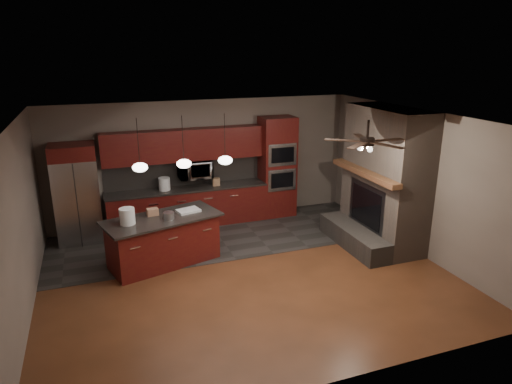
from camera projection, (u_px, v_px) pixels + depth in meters
name	position (u px, v px, depth m)	size (l,w,h in m)	color
ground	(246.00, 274.00, 8.21)	(7.00, 7.00, 0.00)	brown
ceiling	(245.00, 119.00, 7.37)	(7.00, 6.00, 0.02)	white
back_wall	(204.00, 161.00, 10.48)	(7.00, 0.02, 2.80)	gray
right_wall	(415.00, 181.00, 8.93)	(0.02, 6.00, 2.80)	gray
left_wall	(19.00, 227.00, 6.65)	(0.02, 6.00, 2.80)	gray
slate_tile_patch	(219.00, 237.00, 9.82)	(7.00, 2.40, 0.01)	#2E2B2A
fireplace_column	(382.00, 183.00, 9.17)	(1.30, 2.10, 2.80)	#6C5A4D
back_cabinetry	(187.00, 188.00, 10.25)	(3.59, 0.64, 2.20)	#55180F
oven_tower	(277.00, 167.00, 10.82)	(0.80, 0.63, 2.38)	#55180F
microwave	(195.00, 169.00, 10.20)	(0.73, 0.41, 0.50)	silver
refrigerator	(77.00, 194.00, 9.34)	(0.88, 0.75, 2.07)	silver
kitchen_island	(164.00, 240.00, 8.50)	(2.28, 1.48, 0.92)	#55180F
white_bucket	(127.00, 216.00, 8.01)	(0.27, 0.27, 0.29)	white
paint_can	(169.00, 216.00, 8.26)	(0.20, 0.20, 0.13)	#AAABAF
paint_tray	(188.00, 211.00, 8.66)	(0.41, 0.29, 0.04)	silver
cardboard_box	(153.00, 212.00, 8.46)	(0.20, 0.15, 0.13)	#A16E53
counter_bucket	(164.00, 184.00, 10.00)	(0.25, 0.25, 0.28)	white
counter_box	(216.00, 182.00, 10.35)	(0.16, 0.12, 0.18)	#9C7350
pendant_left	(140.00, 167.00, 7.71)	(0.26, 0.26, 0.92)	black
pendant_center	(184.00, 163.00, 7.95)	(0.26, 0.26, 0.92)	black
pendant_right	(225.00, 160.00, 8.20)	(0.26, 0.26, 0.92)	black
ceiling_fan	(367.00, 141.00, 7.34)	(1.27, 1.33, 0.41)	black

